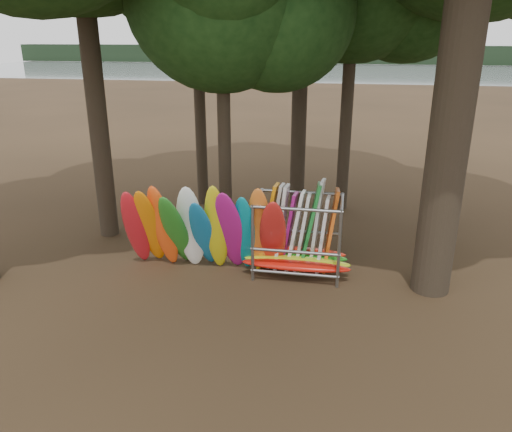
# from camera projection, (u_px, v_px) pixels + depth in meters

# --- Properties ---
(ground) EXTENTS (120.00, 120.00, 0.00)m
(ground) POSITION_uv_depth(u_px,v_px,m) (248.00, 282.00, 13.82)
(ground) COLOR #47331E
(ground) RESTS_ON ground
(lake) EXTENTS (160.00, 160.00, 0.00)m
(lake) POSITION_uv_depth(u_px,v_px,m) (332.00, 83.00, 69.25)
(lake) COLOR gray
(lake) RESTS_ON ground
(far_shore) EXTENTS (160.00, 4.00, 4.00)m
(far_shore) POSITION_uv_depth(u_px,v_px,m) (341.00, 55.00, 114.76)
(far_shore) COLOR black
(far_shore) RESTS_ON ground
(kayak_row) EXTENTS (4.76, 1.91, 2.93)m
(kayak_row) POSITION_uv_depth(u_px,v_px,m) (203.00, 230.00, 13.94)
(kayak_row) COLOR red
(kayak_row) RESTS_ON ground
(storage_rack) EXTENTS (3.05, 1.51, 2.69)m
(storage_rack) POSITION_uv_depth(u_px,v_px,m) (298.00, 239.00, 14.09)
(storage_rack) COLOR gray
(storage_rack) RESTS_ON ground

